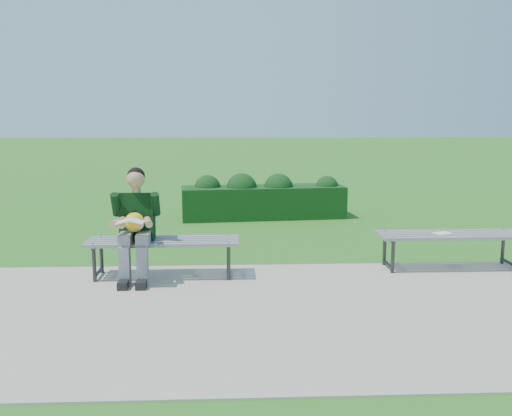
% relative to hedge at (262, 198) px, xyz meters
% --- Properties ---
extents(ground, '(80.00, 80.00, 0.00)m').
position_rel_hedge_xyz_m(ground, '(0.11, -3.47, -0.38)').
color(ground, '#2B7C16').
rests_on(ground, ground).
extents(walkway, '(30.00, 3.50, 0.02)m').
position_rel_hedge_xyz_m(walkway, '(0.11, -5.22, -0.37)').
color(walkway, beige).
rests_on(walkway, ground).
extents(hedge, '(3.12, 1.05, 0.86)m').
position_rel_hedge_xyz_m(hedge, '(0.00, 0.00, 0.00)').
color(hedge, '#164316').
rests_on(hedge, ground).
extents(bench_left, '(1.80, 0.50, 0.46)m').
position_rel_hedge_xyz_m(bench_left, '(-1.40, -3.95, 0.04)').
color(bench_left, gray).
rests_on(bench_left, walkway).
extents(bench_right, '(1.80, 0.50, 0.46)m').
position_rel_hedge_xyz_m(bench_right, '(2.17, -3.74, 0.04)').
color(bench_right, gray).
rests_on(bench_right, walkway).
extents(seated_boy, '(0.56, 0.76, 1.31)m').
position_rel_hedge_xyz_m(seated_boy, '(-1.70, -4.04, 0.34)').
color(seated_boy, slate).
rests_on(seated_boy, walkway).
extents(paper_sheet, '(0.26, 0.23, 0.01)m').
position_rel_hedge_xyz_m(paper_sheet, '(2.07, -3.74, 0.10)').
color(paper_sheet, white).
rests_on(paper_sheet, bench_right).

